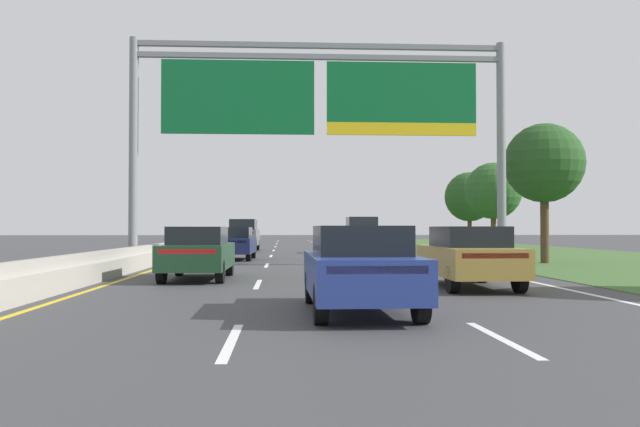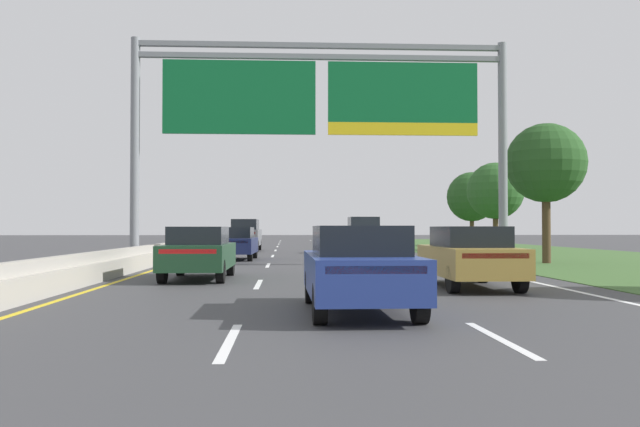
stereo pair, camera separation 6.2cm
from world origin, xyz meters
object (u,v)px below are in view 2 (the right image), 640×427
Objects in this scene: car_gold_right_lane_sedan at (469,256)px; roadside_tree_distant at (472,197)px; pickup_truck_white at (365,236)px; car_darkgreen_left_lane_sedan at (199,252)px; car_grey_left_lane_suv at (246,235)px; car_navy_left_lane_sedan at (236,243)px; car_blue_centre_lane_sedan at (359,267)px; roadside_tree_mid at (546,164)px; roadside_tree_far at (495,191)px; overhead_sign_gantry at (322,106)px.

roadside_tree_distant is (10.98, 38.18, 3.36)m from car_gold_right_lane_sedan.
pickup_truck_white is 1.23× the size of car_darkgreen_left_lane_sedan.
car_gold_right_lane_sedan is (7.44, -27.24, -0.28)m from car_grey_left_lane_suv.
roadside_tree_distant is at bearing -36.75° from car_navy_left_lane_sedan.
car_blue_centre_lane_sedan is 0.73× the size of roadside_tree_mid.
roadside_tree_mid reaches higher than pickup_truck_white.
roadside_tree_mid is at bearing -59.55° from car_darkgreen_left_lane_sedan.
roadside_tree_far is at bearing -98.14° from roadside_tree_distant.
roadside_tree_far is 11.44m from roadside_tree_distant.
pickup_truck_white is 1.23× the size of car_gold_right_lane_sedan.
roadside_tree_far is (9.36, 26.85, 3.21)m from car_gold_right_lane_sedan.
roadside_tree_distant is (18.12, 22.96, 3.36)m from car_navy_left_lane_sedan.
car_blue_centre_lane_sedan is (-0.07, -14.09, -5.57)m from overhead_sign_gantry.
roadside_tree_far reaches higher than car_blue_centre_lane_sedan.
overhead_sign_gantry is 9.24m from car_darkgreen_left_lane_sedan.
roadside_tree_far is at bearing -63.86° from pickup_truck_white.
roadside_tree_distant is (14.36, 42.98, 3.36)m from car_blue_centre_lane_sedan.
overhead_sign_gantry is 15.15m from car_blue_centre_lane_sedan.
car_blue_centre_lane_sedan is 20.38m from car_navy_left_lane_sedan.
pickup_truck_white is at bearing 75.64° from overhead_sign_gantry.
car_blue_centre_lane_sedan is at bearing 145.11° from car_gold_right_lane_sedan.
car_navy_left_lane_sedan is (-3.83, 5.94, -5.57)m from overhead_sign_gantry.
car_grey_left_lane_suv reaches higher than car_blue_centre_lane_sedan.
roadside_tree_mid reaches higher than car_grey_left_lane_suv.
car_grey_left_lane_suv is at bearing 102.94° from overhead_sign_gantry.
car_grey_left_lane_suv reaches higher than car_darkgreen_left_lane_sedan.
roadside_tree_distant is (1.62, 11.33, 0.15)m from roadside_tree_far.
car_grey_left_lane_suv reaches higher than car_gold_right_lane_sedan.
car_gold_right_lane_sedan is at bearing -35.84° from car_blue_centre_lane_sedan.
car_grey_left_lane_suv is (-0.29, 12.01, 0.28)m from car_navy_left_lane_sedan.
roadside_tree_mid is at bearing -150.01° from pickup_truck_white.
roadside_tree_mid is 1.02× the size of roadside_tree_far.
roadside_tree_mid is at bearing -105.23° from car_navy_left_lane_sedan.
car_navy_left_lane_sedan is at bearing -177.65° from car_grey_left_lane_suv.
car_darkgreen_left_lane_sedan is 1.00× the size of car_gold_right_lane_sedan.
car_darkgreen_left_lane_sedan is 0.73× the size of roadside_tree_mid.
overhead_sign_gantry is 2.40× the size of roadside_tree_distant.
car_blue_centre_lane_sedan is at bearing -108.48° from roadside_tree_distant.
pickup_truck_white is at bearing -20.65° from car_darkgreen_left_lane_sedan.
car_darkgreen_left_lane_sedan is (-3.93, 7.90, 0.00)m from car_blue_centre_lane_sedan.
roadside_tree_mid is at bearing -99.39° from roadside_tree_distant.
roadside_tree_far reaches higher than car_darkgreen_left_lane_sedan.
car_darkgreen_left_lane_sedan is 7.94m from car_gold_right_lane_sedan.
car_blue_centre_lane_sedan is at bearing 171.98° from pickup_truck_white.
car_grey_left_lane_suv is at bearing 15.55° from car_gold_right_lane_sedan.
car_gold_right_lane_sedan is 39.87m from roadside_tree_distant.
roadside_tree_distant is (11.03, 16.14, 3.10)m from pickup_truck_white.
car_navy_left_lane_sedan is 14.68m from roadside_tree_mid.
car_grey_left_lane_suv is 17.06m from roadside_tree_far.
car_blue_centre_lane_sedan is at bearing -90.30° from overhead_sign_gantry.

